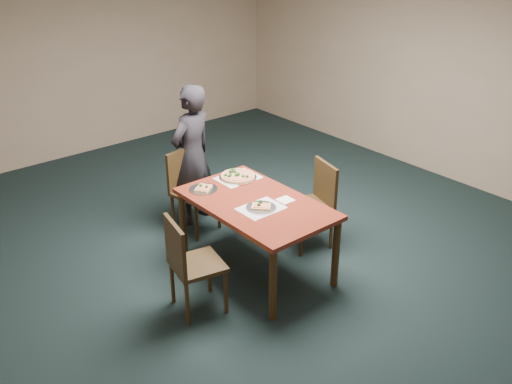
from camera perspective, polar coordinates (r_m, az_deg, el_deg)
ground at (r=5.98m, az=2.67°, el=-6.18°), size 8.00×8.00×0.00m
room_shell at (r=5.27m, az=3.06°, el=10.06°), size 8.00×8.00×8.00m
dining_table at (r=5.41m, az=0.00°, el=-1.83°), size 0.90×1.50×0.75m
chair_far at (r=6.27m, az=-6.64°, el=0.64°), size 0.49×0.49×0.91m
chair_left at (r=4.94m, az=-6.73°, el=-6.84°), size 0.50×0.50×0.91m
chair_right at (r=5.96m, az=5.96°, el=-0.76°), size 0.52×0.52×0.91m
diner at (r=6.33m, az=-6.42°, el=3.67°), size 0.66×0.51×1.59m
placemat_main at (r=5.85m, az=-1.81°, el=1.42°), size 0.42×0.32×0.00m
placemat_near at (r=5.24m, az=0.51°, el=-1.64°), size 0.40×0.30×0.00m
pizza_pan at (r=5.84m, az=-1.85°, el=1.62°), size 0.39×0.39×0.07m
slice_plate_near at (r=5.24m, az=0.50°, el=-1.50°), size 0.28×0.28×0.06m
slice_plate_far at (r=5.62m, az=-5.28°, el=0.34°), size 0.28×0.28×0.06m
napkin at (r=5.39m, az=2.96°, el=-0.81°), size 0.14×0.14×0.01m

